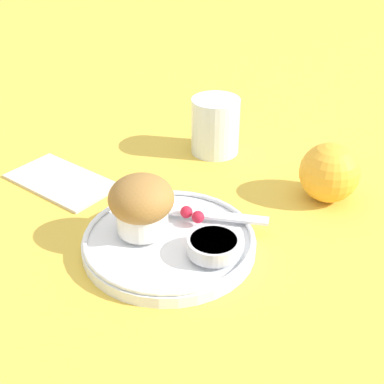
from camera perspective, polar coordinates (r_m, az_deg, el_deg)
ground_plane at (r=0.63m, az=-1.29°, el=-6.17°), size 3.00×3.00×0.00m
plate at (r=0.63m, az=-2.46°, el=-5.28°), size 0.20×0.20×0.02m
muffin at (r=0.61m, az=-5.41°, el=-1.27°), size 0.08×0.08×0.07m
cream_ramekin at (r=0.59m, az=2.49°, el=-5.50°), size 0.06×0.06×0.02m
berry_pair at (r=0.64m, az=-0.09°, el=-2.37°), size 0.03×0.02×0.02m
butter_knife at (r=0.65m, az=0.69°, el=-2.33°), size 0.16×0.09×0.00m
orange_fruit at (r=0.73m, az=14.45°, el=2.02°), size 0.08×0.08×0.08m
juice_glass at (r=0.83m, az=2.51°, el=7.06°), size 0.07×0.07×0.09m
folded_napkin at (r=0.78m, az=-13.76°, el=1.27°), size 0.16×0.09×0.01m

